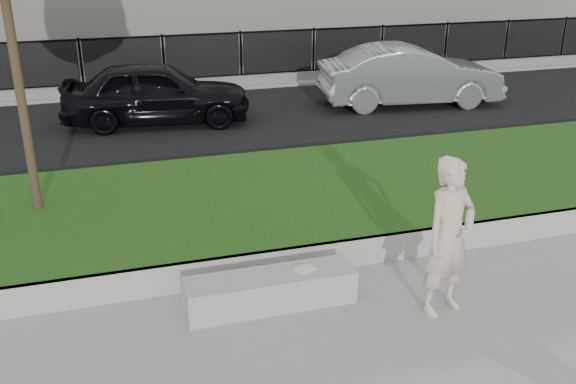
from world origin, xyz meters
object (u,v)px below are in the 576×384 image
object	(u,v)px
car_dark	(156,93)
stone_bench	(271,290)
book	(305,269)
car_silver	(410,75)
man	(449,237)

from	to	relation	value
car_dark	stone_bench	bearing A→B (deg)	-169.76
book	car_silver	bearing A→B (deg)	37.40
stone_bench	car_silver	bearing A→B (deg)	54.00
stone_bench	book	xyz separation A→B (m)	(0.44, 0.00, 0.22)
man	stone_bench	bearing A→B (deg)	144.90
car_silver	stone_bench	bearing A→B (deg)	151.11
man	car_silver	size ratio (longest dim) A/B	0.42
stone_bench	car_dark	world-z (taller)	car_dark
car_dark	car_silver	bearing A→B (deg)	-83.74
man	car_dark	bearing A→B (deg)	88.93
stone_bench	man	xyz separation A→B (m)	(1.96, -0.68, 0.76)
book	car_dark	distance (m)	8.39
book	car_silver	distance (m)	9.93
stone_bench	car_silver	world-z (taller)	car_silver
man	car_silver	distance (m)	9.79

